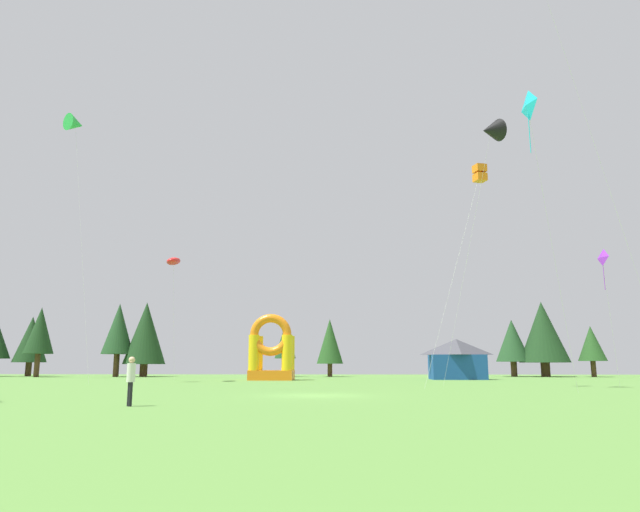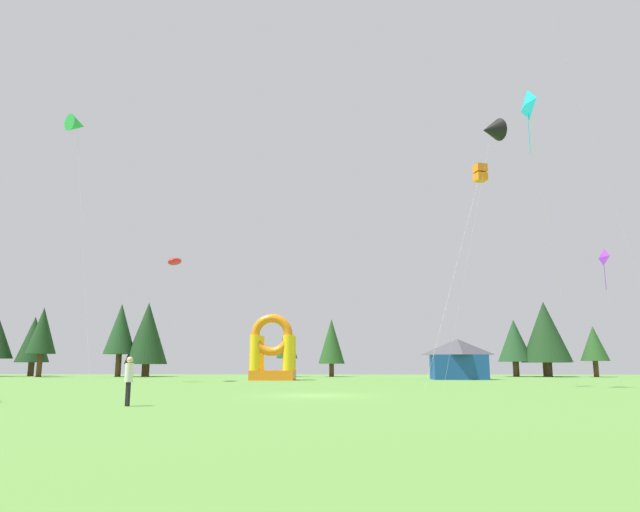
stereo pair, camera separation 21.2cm
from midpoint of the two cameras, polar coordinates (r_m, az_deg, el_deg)
ground_plane at (r=29.02m, az=-0.43°, el=-13.67°), size 120.00×120.00×0.00m
kite_orange_box at (r=42.76m, az=15.73°, el=7.91°), size 5.11×2.01×15.48m
kite_purple_diamond at (r=43.01m, az=26.35°, el=-0.29°), size 1.83×2.99×8.97m
kite_green_delta at (r=56.75m, az=-22.88°, el=11.92°), size 5.11×3.65×23.33m
kite_red_parafoil at (r=54.40m, az=-14.10°, el=-0.53°), size 1.66×5.12×11.44m
kite_cyan_diamond at (r=31.60m, az=19.90°, el=13.64°), size 3.50×5.31×14.85m
kite_black_delta at (r=41.60m, az=16.77°, el=11.86°), size 3.84×7.49×18.03m
person_left_edge at (r=22.75m, az=-18.16°, el=-11.29°), size 0.43×0.43×1.79m
inflatable_orange_dome at (r=57.00m, az=-4.60°, el=-9.75°), size 4.24×3.70×6.32m
festival_tent at (r=60.92m, az=13.65°, el=-9.91°), size 5.35×3.52×4.05m
tree_row_1 at (r=84.86m, az=-26.45°, el=-7.43°), size 4.21×4.21×7.71m
tree_row_2 at (r=79.01m, az=-25.75°, el=-6.71°), size 3.47×3.47×8.46m
tree_row_3 at (r=76.50m, az=-19.09°, el=-6.87°), size 3.87×3.87×9.03m
tree_row_4 at (r=75.98m, az=-16.65°, el=-7.34°), size 5.19×5.19×9.24m
tree_row_5 at (r=73.21m, az=-3.21°, el=-8.43°), size 2.67×2.67×6.62m
tree_row_6 at (r=72.52m, az=1.23°, el=-8.47°), size 3.28×3.28×7.11m
tree_row_7 at (r=77.30m, az=18.78°, el=-7.96°), size 4.23×4.23×7.10m
tree_row_8 at (r=77.74m, az=21.49°, el=-7.02°), size 6.09×6.09×9.31m
tree_row_9 at (r=78.69m, az=25.58°, el=-7.85°), size 3.34×3.34×6.16m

